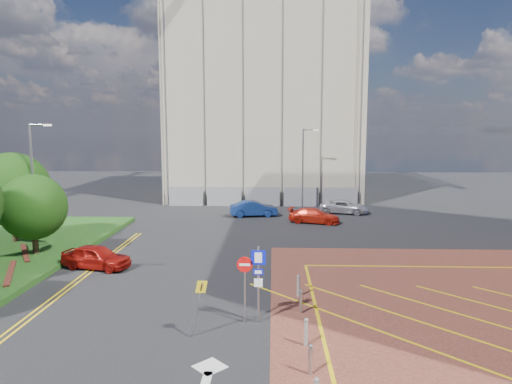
# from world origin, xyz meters

# --- Properties ---
(ground) EXTENTS (140.00, 140.00, 0.00)m
(ground) POSITION_xyz_m (0.00, 0.00, 0.00)
(ground) COLOR black
(ground) RESTS_ON ground
(tree_c) EXTENTS (4.00, 4.00, 4.90)m
(tree_c) POSITION_xyz_m (-13.50, 10.00, 3.19)
(tree_c) COLOR #3D2B1C
(tree_c) RESTS_ON grass_bed
(tree_d) EXTENTS (5.00, 5.00, 6.08)m
(tree_d) POSITION_xyz_m (-16.50, 13.00, 3.87)
(tree_d) COLOR #3D2B1C
(tree_d) RESTS_ON grass_bed
(lamp_left_far) EXTENTS (1.53, 0.16, 8.00)m
(lamp_left_far) POSITION_xyz_m (-14.42, 12.00, 4.66)
(lamp_left_far) COLOR #9EA0A8
(lamp_left_far) RESTS_ON grass_bed
(lamp_back) EXTENTS (1.53, 0.16, 8.00)m
(lamp_back) POSITION_xyz_m (4.08, 28.00, 4.36)
(lamp_back) COLOR #9EA0A8
(lamp_back) RESTS_ON ground
(sign_cluster) EXTENTS (1.17, 0.12, 3.20)m
(sign_cluster) POSITION_xyz_m (0.30, 0.98, 1.95)
(sign_cluster) COLOR #9EA0A8
(sign_cluster) RESTS_ON ground
(warning_sign) EXTENTS (0.73, 0.41, 2.25)m
(warning_sign) POSITION_xyz_m (-1.73, -0.43, 1.43)
(warning_sign) COLOR #9EA0A8
(warning_sign) RESTS_ON ground
(bollard_row) EXTENTS (0.14, 11.14, 0.90)m
(bollard_row) POSITION_xyz_m (2.30, -1.67, 0.47)
(bollard_row) COLOR #9EA0A8
(bollard_row) RESTS_ON forecourt
(construction_building) EXTENTS (21.20, 19.20, 22.00)m
(construction_building) POSITION_xyz_m (0.00, 40.00, 11.00)
(construction_building) COLOR #B0A690
(construction_building) RESTS_ON ground
(construction_fence) EXTENTS (21.60, 0.06, 2.00)m
(construction_fence) POSITION_xyz_m (1.00, 30.00, 1.00)
(construction_fence) COLOR gray
(construction_fence) RESTS_ON ground
(car_red_left) EXTENTS (4.23, 2.48, 1.35)m
(car_red_left) POSITION_xyz_m (-8.97, 8.08, 0.68)
(car_red_left) COLOR #98110D
(car_red_left) RESTS_ON ground
(car_blue_back) EXTENTS (4.52, 2.19, 1.43)m
(car_blue_back) POSITION_xyz_m (-0.67, 24.35, 0.71)
(car_blue_back) COLOR navy
(car_blue_back) RESTS_ON ground
(car_red_back) EXTENTS (4.64, 2.84, 1.26)m
(car_red_back) POSITION_xyz_m (4.60, 21.52, 0.63)
(car_red_back) COLOR red
(car_red_back) RESTS_ON ground
(car_silver_back) EXTENTS (4.90, 3.16, 1.26)m
(car_silver_back) POSITION_xyz_m (7.86, 26.19, 0.63)
(car_silver_back) COLOR silver
(car_silver_back) RESTS_ON ground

